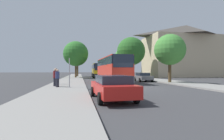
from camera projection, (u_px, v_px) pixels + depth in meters
The scene contains 17 objects.
ground_plane at pixel (137, 87), 17.34m from camera, with size 300.00×300.00×0.00m, color #38383A.
sidewalk_left at pixel (64, 88), 16.06m from camera, with size 4.00×120.00×0.15m, color gray.
sidewalk_right at pixel (200, 85), 18.62m from camera, with size 4.00×120.00×0.15m, color gray.
building_right_background at pixel (186, 51), 45.84m from camera, with size 20.88×10.70×13.59m.
bus_front at pixel (112, 69), 24.94m from camera, with size 3.10×12.18×3.48m.
bus_middle at pixel (98, 70), 41.19m from camera, with size 3.13×11.79×3.18m.
parked_car_left_curb at pixel (112, 87), 9.95m from camera, with size 2.22×4.73×1.38m.
parked_car_right_near at pixel (143, 77), 26.37m from camera, with size 2.09×4.08×1.32m.
bus_stop_sign at pixel (69, 69), 15.58m from camera, with size 0.08×0.45×2.62m.
pedestrian_waiting_near at pixel (56, 76), 19.45m from camera, with size 0.36×0.36×1.80m.
pedestrian_waiting_far at pixel (55, 77), 16.84m from camera, with size 0.36×0.36×1.68m.
pedestrian_walking_back at pixel (57, 78), 15.95m from camera, with size 0.36×0.36×1.63m.
tree_left_near at pixel (78, 54), 46.97m from camera, with size 5.40×5.40×8.63m.
tree_left_far at pixel (76, 54), 38.42m from camera, with size 5.49×5.49×7.96m.
tree_right_near at pixel (131, 51), 40.23m from camera, with size 6.50×6.50×9.20m.
tree_right_mid at pixel (170, 50), 22.61m from camera, with size 4.01×4.01×6.23m.
tree_right_far at pixel (125, 58), 52.18m from camera, with size 6.55×6.55×8.61m.
Camera 1 is at (-5.63, -16.59, 1.66)m, focal length 28.00 mm.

